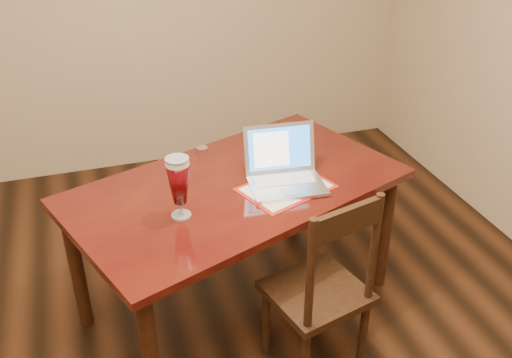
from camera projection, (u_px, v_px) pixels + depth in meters
name	position (u px, v px, depth m)	size (l,w,h in m)	color
room_shell	(167.00, 22.00, 1.68)	(4.51, 5.01, 2.71)	tan
dining_table	(237.00, 199.00, 2.86)	(1.86, 1.44, 1.06)	#491209
dining_chair	(321.00, 291.00, 2.59)	(0.51, 0.49, 0.99)	#321C0D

